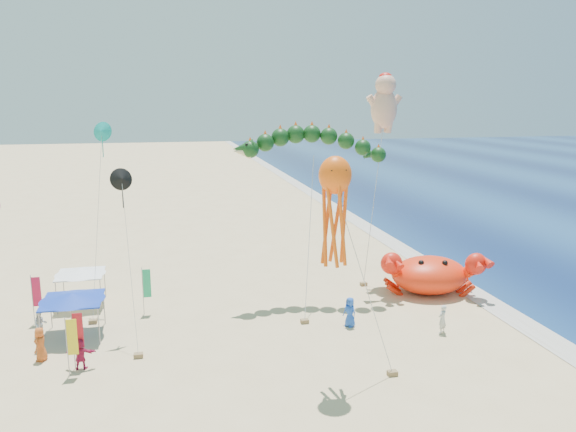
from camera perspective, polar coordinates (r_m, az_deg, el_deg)
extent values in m
plane|color=#D1B784|center=(36.60, 3.80, -10.50)|extent=(320.00, 320.00, 0.00)
plane|color=silver|center=(41.42, 20.13, -8.52)|extent=(320.00, 320.00, 0.00)
ellipsoid|color=#F92C0D|center=(42.37, 14.16, -5.81)|extent=(6.49, 5.79, 2.65)
sphere|color=red|center=(39.84, 11.13, -5.02)|extent=(1.58, 1.58, 1.58)
sphere|color=black|center=(40.88, 13.78, -4.71)|extent=(0.41, 0.41, 0.41)
sphere|color=red|center=(42.51, 18.50, -4.35)|extent=(1.58, 1.58, 1.58)
sphere|color=black|center=(41.63, 15.84, -4.53)|extent=(0.41, 0.41, 0.41)
cone|color=black|center=(37.56, -4.60, 6.90)|extent=(1.45, 1.07, 1.19)
cylinder|color=#B2B2B2|center=(36.90, 2.19, -1.92)|extent=(1.85, 4.83, 9.98)
cube|color=olive|center=(36.03, 1.71, -10.64)|extent=(0.50, 0.35, 0.25)
ellipsoid|color=#E7A98D|center=(43.71, 9.72, 10.70)|extent=(2.03, 1.67, 2.99)
sphere|color=#E7A98D|center=(43.55, 9.89, 12.99)|extent=(1.56, 1.56, 1.56)
ellipsoid|color=red|center=(43.65, 9.87, 13.71)|extent=(1.01, 1.01, 0.71)
cylinder|color=#B2B2B2|center=(43.07, 8.68, 1.20)|extent=(2.06, 2.14, 11.84)
cube|color=olive|center=(43.26, 7.69, -6.86)|extent=(0.50, 0.35, 0.25)
ellipsoid|color=#FA590D|center=(26.59, 4.81, 4.17)|extent=(1.58, 1.42, 1.82)
cylinder|color=#B2B2B2|center=(28.05, 7.81, -6.76)|extent=(3.12, 0.56, 9.68)
cube|color=olive|center=(30.25, 10.56, -15.42)|extent=(0.50, 0.35, 0.25)
cylinder|color=gray|center=(35.03, -23.85, -10.63)|extent=(0.06, 0.06, 2.20)
cylinder|color=gray|center=(34.53, -18.66, -10.56)|extent=(0.06, 0.06, 2.20)
cylinder|color=gray|center=(37.91, -22.95, -8.86)|extent=(0.06, 0.06, 2.20)
cylinder|color=gray|center=(37.45, -18.17, -8.76)|extent=(0.06, 0.06, 2.20)
cube|color=#1332A9|center=(35.81, -21.04, -7.97)|extent=(3.38, 3.38, 0.08)
cone|color=#1332A9|center=(35.73, -21.07, -7.61)|extent=(3.72, 3.72, 0.45)
cylinder|color=gray|center=(40.03, -22.46, -7.74)|extent=(0.06, 0.06, 2.20)
cylinder|color=gray|center=(39.62, -18.48, -7.65)|extent=(0.06, 0.06, 2.20)
cylinder|color=gray|center=(42.62, -21.85, -6.53)|extent=(0.06, 0.06, 2.20)
cylinder|color=gray|center=(42.24, -18.11, -6.42)|extent=(0.06, 0.06, 2.20)
cube|color=white|center=(40.77, -20.34, -5.55)|extent=(3.01, 3.01, 0.08)
cone|color=white|center=(40.70, -20.36, -5.23)|extent=(3.32, 3.32, 0.45)
cylinder|color=gray|center=(31.14, -21.52, -12.26)|extent=(0.05, 0.05, 3.20)
cube|color=yellow|center=(30.90, -21.07, -11.41)|extent=(0.50, 0.04, 1.90)
cylinder|color=gray|center=(31.85, -20.98, -11.67)|extent=(0.05, 0.05, 3.20)
cube|color=#B31628|center=(31.62, -20.54, -10.83)|extent=(0.50, 0.04, 1.90)
cylinder|color=gray|center=(38.82, -24.52, -7.74)|extent=(0.05, 0.05, 3.20)
cube|color=#CF1740|center=(38.61, -24.17, -7.03)|extent=(0.50, 0.04, 1.90)
cylinder|color=gray|center=(38.11, -14.52, -7.38)|extent=(0.05, 0.05, 3.20)
cube|color=#1BA767|center=(37.94, -14.14, -6.65)|extent=(0.50, 0.04, 1.90)
imported|color=blue|center=(35.46, 6.29, -9.67)|extent=(0.99, 1.09, 1.88)
imported|color=silver|center=(36.95, -23.88, -10.01)|extent=(0.84, 0.71, 1.56)
imported|color=beige|center=(35.55, 15.41, -10.06)|extent=(0.78, 0.71, 1.78)
imported|color=#AF1C4A|center=(32.00, -20.35, -13.02)|extent=(1.58, 0.68, 1.65)
imported|color=#BD521E|center=(33.71, -23.85, -11.82)|extent=(0.81, 1.03, 1.87)
cone|color=black|center=(33.78, -16.54, 3.62)|extent=(1.30, 0.51, 1.32)
cylinder|color=#B2B2B2|center=(33.25, -15.81, -4.67)|extent=(0.55, 3.04, 9.11)
cube|color=olive|center=(33.40, -15.06, -12.93)|extent=(0.50, 0.35, 0.25)
cone|color=#0D938C|center=(39.15, -18.40, 8.17)|extent=(1.30, 0.51, 1.32)
cylinder|color=#B2B2B2|center=(38.40, -17.68, -0.71)|extent=(0.55, 3.04, 11.57)
cube|color=olive|center=(38.58, -16.96, -9.62)|extent=(0.50, 0.35, 0.25)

